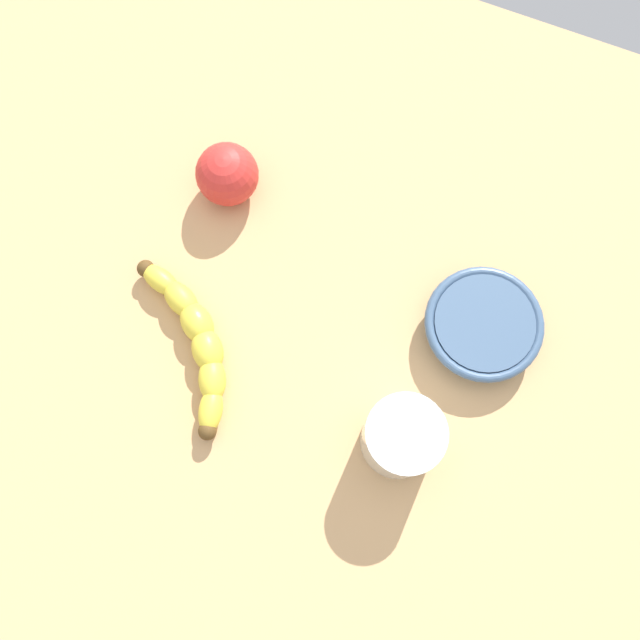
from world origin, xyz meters
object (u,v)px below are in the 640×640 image
smoothie_glass (402,438)px  ceramic_bowl (483,326)px  banana (195,339)px  apple_fruit (227,174)px

smoothie_glass → ceramic_bowl: 17.20cm
banana → apple_fruit: 21.18cm
smoothie_glass → ceramic_bowl: (16.48, -4.51, -1.95)cm
ceramic_bowl → apple_fruit: bearing=80.6°
smoothie_glass → apple_fruit: size_ratio=1.16×
smoothie_glass → apple_fruit: smoothie_glass is taller
banana → smoothie_glass: (-1.91, -26.99, 2.42)cm
smoothie_glass → ceramic_bowl: size_ratio=0.65×
apple_fruit → smoothie_glass: bearing=-125.3°
banana → smoothie_glass: 27.17cm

